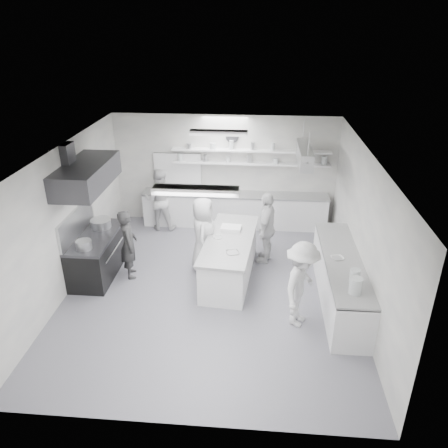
# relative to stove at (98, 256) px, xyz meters

# --- Properties ---
(floor) EXTENTS (6.00, 7.00, 0.02)m
(floor) POSITION_rel_stove_xyz_m (2.60, -0.40, -0.46)
(floor) COLOR slate
(floor) RESTS_ON ground
(ceiling) EXTENTS (6.00, 7.00, 0.02)m
(ceiling) POSITION_rel_stove_xyz_m (2.60, -0.40, 2.56)
(ceiling) COLOR silver
(ceiling) RESTS_ON wall_back
(wall_back) EXTENTS (6.00, 0.04, 3.00)m
(wall_back) POSITION_rel_stove_xyz_m (2.60, 3.10, 1.05)
(wall_back) COLOR silver
(wall_back) RESTS_ON floor
(wall_front) EXTENTS (6.00, 0.04, 3.00)m
(wall_front) POSITION_rel_stove_xyz_m (2.60, -3.90, 1.05)
(wall_front) COLOR silver
(wall_front) RESTS_ON floor
(wall_left) EXTENTS (0.04, 7.00, 3.00)m
(wall_left) POSITION_rel_stove_xyz_m (-0.40, -0.40, 1.05)
(wall_left) COLOR silver
(wall_left) RESTS_ON floor
(wall_right) EXTENTS (0.04, 7.00, 3.00)m
(wall_right) POSITION_rel_stove_xyz_m (5.60, -0.40, 1.05)
(wall_right) COLOR silver
(wall_right) RESTS_ON floor
(stove) EXTENTS (0.80, 1.80, 0.90)m
(stove) POSITION_rel_stove_xyz_m (0.00, 0.00, 0.00)
(stove) COLOR black
(stove) RESTS_ON floor
(exhaust_hood) EXTENTS (0.85, 2.00, 0.50)m
(exhaust_hood) POSITION_rel_stove_xyz_m (0.00, -0.00, 1.90)
(exhaust_hood) COLOR #3A3A3E
(exhaust_hood) RESTS_ON wall_left
(back_counter) EXTENTS (5.00, 0.60, 0.92)m
(back_counter) POSITION_rel_stove_xyz_m (2.90, 2.80, 0.01)
(back_counter) COLOR white
(back_counter) RESTS_ON floor
(shelf_lower) EXTENTS (4.20, 0.26, 0.04)m
(shelf_lower) POSITION_rel_stove_xyz_m (3.30, 2.97, 1.30)
(shelf_lower) COLOR white
(shelf_lower) RESTS_ON wall_back
(shelf_upper) EXTENTS (4.20, 0.26, 0.04)m
(shelf_upper) POSITION_rel_stove_xyz_m (3.30, 2.97, 1.65)
(shelf_upper) COLOR white
(shelf_upper) RESTS_ON wall_back
(pass_through_window) EXTENTS (1.30, 0.04, 1.00)m
(pass_through_window) POSITION_rel_stove_xyz_m (1.30, 3.08, 1.00)
(pass_through_window) COLOR black
(pass_through_window) RESTS_ON wall_back
(wall_clock) EXTENTS (0.32, 0.05, 0.32)m
(wall_clock) POSITION_rel_stove_xyz_m (2.80, 3.06, 2.00)
(wall_clock) COLOR silver
(wall_clock) RESTS_ON wall_back
(right_counter) EXTENTS (0.74, 3.30, 0.94)m
(right_counter) POSITION_rel_stove_xyz_m (5.25, -0.60, 0.02)
(right_counter) COLOR white
(right_counter) RESTS_ON floor
(pot_rack) EXTENTS (0.30, 1.60, 0.40)m
(pot_rack) POSITION_rel_stove_xyz_m (4.60, 2.00, 1.85)
(pot_rack) COLOR #B5B6B8
(pot_rack) RESTS_ON ceiling
(light_fixture_front) EXTENTS (1.30, 0.25, 0.10)m
(light_fixture_front) POSITION_rel_stove_xyz_m (2.60, -2.20, 2.49)
(light_fixture_front) COLOR white
(light_fixture_front) RESTS_ON ceiling
(light_fixture_rear) EXTENTS (1.30, 0.25, 0.10)m
(light_fixture_rear) POSITION_rel_stove_xyz_m (2.60, 1.40, 2.49)
(light_fixture_rear) COLOR white
(light_fixture_rear) RESTS_ON ceiling
(prep_island) EXTENTS (1.13, 2.52, 0.90)m
(prep_island) POSITION_rel_stove_xyz_m (2.95, 0.12, 0.00)
(prep_island) COLOR white
(prep_island) RESTS_ON floor
(stove_pot) EXTENTS (0.45, 0.45, 0.23)m
(stove_pot) POSITION_rel_stove_xyz_m (0.00, 0.43, 0.58)
(stove_pot) COLOR #B5B6B8
(stove_pot) RESTS_ON stove
(cook_stove) EXTENTS (0.55, 0.67, 1.58)m
(cook_stove) POSITION_rel_stove_xyz_m (0.74, -0.02, 0.34)
(cook_stove) COLOR #313131
(cook_stove) RESTS_ON floor
(cook_back) EXTENTS (0.83, 0.65, 1.70)m
(cook_back) POSITION_rel_stove_xyz_m (0.90, 2.45, 0.40)
(cook_back) COLOR silver
(cook_back) RESTS_ON floor
(cook_island_left) EXTENTS (0.58, 0.87, 1.75)m
(cook_island_left) POSITION_rel_stove_xyz_m (2.34, 0.41, 0.42)
(cook_island_left) COLOR silver
(cook_island_left) RESTS_ON floor
(cook_island_right) EXTENTS (0.67, 1.09, 1.73)m
(cook_island_right) POSITION_rel_stove_xyz_m (3.76, 0.91, 0.41)
(cook_island_right) COLOR silver
(cook_island_right) RESTS_ON floor
(cook_right) EXTENTS (1.01, 1.26, 1.70)m
(cook_right) POSITION_rel_stove_xyz_m (4.38, -1.41, 0.40)
(cook_right) COLOR silver
(cook_right) RESTS_ON floor
(bowl_island_a) EXTENTS (0.34, 0.34, 0.07)m
(bowl_island_a) POSITION_rel_stove_xyz_m (3.06, -0.49, 0.49)
(bowl_island_a) COLOR #B5B6B8
(bowl_island_a) RESTS_ON prep_island
(bowl_island_b) EXTENTS (0.25, 0.25, 0.07)m
(bowl_island_b) POSITION_rel_stove_xyz_m (2.69, 0.14, 0.49)
(bowl_island_b) COLOR white
(bowl_island_b) RESTS_ON prep_island
(bowl_right) EXTENTS (0.31, 0.31, 0.06)m
(bowl_right) POSITION_rel_stove_xyz_m (5.13, -0.59, 0.52)
(bowl_right) COLOR white
(bowl_right) RESTS_ON right_counter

